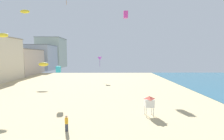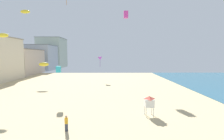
# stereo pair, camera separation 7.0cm
# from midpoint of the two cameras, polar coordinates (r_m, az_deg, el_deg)

# --- Properties ---
(boardwalk_hotel_far) EXTENTS (14.26, 16.90, 10.12)m
(boardwalk_hotel_far) POSITION_cam_midpoint_polar(r_m,az_deg,el_deg) (73.24, -31.06, 2.62)
(boardwalk_hotel_far) COLOR #C6B29E
(boardwalk_hotel_far) RESTS_ON ground
(boardwalk_hotel_distant) EXTENTS (15.34, 14.13, 12.90)m
(boardwalk_hotel_distant) POSITION_cam_midpoint_polar(r_m,az_deg,el_deg) (88.90, -25.27, 4.12)
(boardwalk_hotel_distant) COLOR #ADB7C1
(boardwalk_hotel_distant) RESTS_ON ground
(boardwalk_hotel_furthest) EXTENTS (14.56, 16.81, 18.51)m
(boardwalk_hotel_furthest) POSITION_cam_midpoint_polar(r_m,az_deg,el_deg) (106.43, -21.02, 5.91)
(boardwalk_hotel_furthest) COLOR #B7C6B2
(boardwalk_hotel_furthest) RESTS_ON ground
(kite_flyer) EXTENTS (0.34, 0.34, 1.64)m
(kite_flyer) POSITION_cam_midpoint_polar(r_m,az_deg,el_deg) (17.05, -16.34, -17.99)
(kite_flyer) COLOR #383D4C
(kite_flyer) RESTS_ON ground
(lifeguard_stand) EXTENTS (1.10, 1.10, 2.55)m
(lifeguard_stand) POSITION_cam_midpoint_polar(r_m,az_deg,el_deg) (20.41, 13.60, -11.23)
(lifeguard_stand) COLOR white
(lifeguard_stand) RESTS_ON ground
(kite_yellow_parafoil) EXTENTS (1.93, 0.54, 0.75)m
(kite_yellow_parafoil) POSITION_cam_midpoint_polar(r_m,az_deg,el_deg) (37.86, -29.24, 18.23)
(kite_yellow_parafoil) COLOR yellow
(kite_purple_delta) EXTENTS (1.32, 1.32, 3.00)m
(kite_purple_delta) POSITION_cam_midpoint_polar(r_m,az_deg,el_deg) (46.68, -4.40, 4.22)
(kite_purple_delta) COLOR purple
(kite_cyan_box) EXTENTS (0.65, 0.65, 1.02)m
(kite_cyan_box) POSITION_cam_midpoint_polar(r_m,az_deg,el_deg) (26.60, -19.01, 0.24)
(kite_cyan_box) COLOR #2DB7CC
(kite_yellow_parafoil_2) EXTENTS (2.43, 0.67, 0.94)m
(kite_yellow_parafoil_2) POSITION_cam_midpoint_polar(r_m,az_deg,el_deg) (41.34, -23.76, 1.94)
(kite_yellow_parafoil_2) COLOR yellow
(kite_yellow_parafoil_3) EXTENTS (1.32, 0.37, 0.51)m
(kite_yellow_parafoil_3) POSITION_cam_midpoint_polar(r_m,az_deg,el_deg) (23.30, -35.08, 10.41)
(kite_yellow_parafoil_3) COLOR yellow
(kite_magenta_box) EXTENTS (1.02, 1.02, 1.61)m
(kite_magenta_box) POSITION_cam_midpoint_polar(r_m,az_deg,el_deg) (39.75, 5.18, 19.63)
(kite_magenta_box) COLOR #DB3D9E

